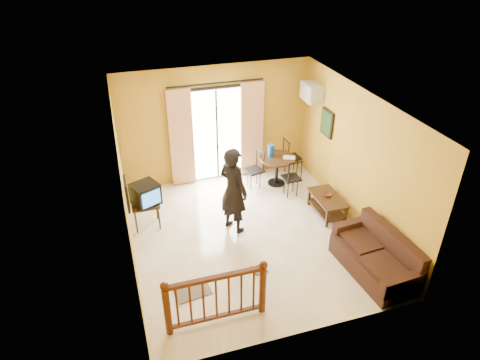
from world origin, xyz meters
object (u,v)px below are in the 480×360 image
object	(u,v)px
dining_table	(277,163)
standing_person	(233,190)
coffee_table	(327,202)
sofa	(377,258)
television	(145,194)

from	to	relation	value
dining_table	standing_person	xyz separation A→B (m)	(-1.49, -1.41, 0.36)
dining_table	standing_person	size ratio (longest dim) A/B	0.46
coffee_table	sofa	size ratio (longest dim) A/B	0.53
television	standing_person	distance (m)	1.76
dining_table	standing_person	distance (m)	2.08
dining_table	coffee_table	size ratio (longest dim) A/B	0.88
sofa	standing_person	bearing A→B (deg)	131.30
television	coffee_table	distance (m)	3.81
dining_table	sofa	xyz separation A→B (m)	(0.58, -3.39, -0.25)
dining_table	sofa	distance (m)	3.45
television	sofa	bearing A→B (deg)	-58.88
coffee_table	standing_person	bearing A→B (deg)	177.31
television	standing_person	size ratio (longest dim) A/B	0.35
standing_person	dining_table	bearing A→B (deg)	-77.59
sofa	coffee_table	bearing A→B (deg)	85.26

